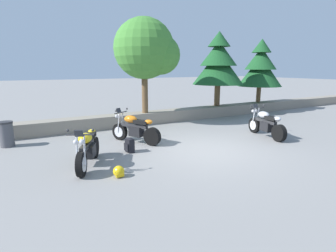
{
  "coord_description": "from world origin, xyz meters",
  "views": [
    {
      "loc": [
        -5.13,
        -6.62,
        2.6
      ],
      "look_at": [
        -0.74,
        1.2,
        0.65
      ],
      "focal_mm": 28.56,
      "sensor_mm": 36.0,
      "label": 1
    }
  ],
  "objects_px": {
    "pine_tree_mid_left": "(218,62)",
    "motorcycle_silver_far_right": "(266,124)",
    "rider_helmet": "(119,172)",
    "motorcycle_yellow_near_left": "(87,149)",
    "leafy_tree_far_left": "(148,50)",
    "rider_backpack": "(129,145)",
    "motorcycle_orange_centre": "(135,129)",
    "trash_bin": "(6,134)",
    "pine_tree_mid_right": "(260,67)"
  },
  "relations": [
    {
      "from": "motorcycle_silver_far_right",
      "to": "rider_backpack",
      "type": "height_order",
      "value": "motorcycle_silver_far_right"
    },
    {
      "from": "motorcycle_yellow_near_left",
      "to": "motorcycle_orange_centre",
      "type": "height_order",
      "value": "same"
    },
    {
      "from": "motorcycle_orange_centre",
      "to": "trash_bin",
      "type": "height_order",
      "value": "motorcycle_orange_centre"
    },
    {
      "from": "rider_backpack",
      "to": "trash_bin",
      "type": "xyz_separation_m",
      "value": [
        -3.37,
        2.61,
        0.19
      ]
    },
    {
      "from": "rider_helmet",
      "to": "pine_tree_mid_right",
      "type": "bearing_deg",
      "value": 27.34
    },
    {
      "from": "rider_helmet",
      "to": "pine_tree_mid_left",
      "type": "height_order",
      "value": "pine_tree_mid_left"
    },
    {
      "from": "motorcycle_yellow_near_left",
      "to": "rider_backpack",
      "type": "distance_m",
      "value": 1.56
    },
    {
      "from": "rider_helmet",
      "to": "motorcycle_orange_centre",
      "type": "bearing_deg",
      "value": 60.31
    },
    {
      "from": "rider_helmet",
      "to": "leafy_tree_far_left",
      "type": "xyz_separation_m",
      "value": [
        3.31,
        5.31,
        3.25
      ]
    },
    {
      "from": "rider_helmet",
      "to": "pine_tree_mid_left",
      "type": "xyz_separation_m",
      "value": [
        7.68,
        5.66,
        2.76
      ]
    },
    {
      "from": "motorcycle_orange_centre",
      "to": "pine_tree_mid_right",
      "type": "relative_size",
      "value": 0.5
    },
    {
      "from": "motorcycle_yellow_near_left",
      "to": "rider_backpack",
      "type": "height_order",
      "value": "motorcycle_yellow_near_left"
    },
    {
      "from": "pine_tree_mid_left",
      "to": "pine_tree_mid_right",
      "type": "height_order",
      "value": "pine_tree_mid_left"
    },
    {
      "from": "rider_backpack",
      "to": "trash_bin",
      "type": "height_order",
      "value": "trash_bin"
    },
    {
      "from": "rider_helmet",
      "to": "leafy_tree_far_left",
      "type": "height_order",
      "value": "leafy_tree_far_left"
    },
    {
      "from": "motorcycle_orange_centre",
      "to": "motorcycle_silver_far_right",
      "type": "height_order",
      "value": "same"
    },
    {
      "from": "motorcycle_yellow_near_left",
      "to": "trash_bin",
      "type": "height_order",
      "value": "motorcycle_yellow_near_left"
    },
    {
      "from": "trash_bin",
      "to": "motorcycle_silver_far_right",
      "type": "bearing_deg",
      "value": -20.97
    },
    {
      "from": "pine_tree_mid_left",
      "to": "motorcycle_yellow_near_left",
      "type": "bearing_deg",
      "value": -150.81
    },
    {
      "from": "motorcycle_yellow_near_left",
      "to": "pine_tree_mid_left",
      "type": "relative_size",
      "value": 0.48
    },
    {
      "from": "pine_tree_mid_left",
      "to": "pine_tree_mid_right",
      "type": "bearing_deg",
      "value": -0.52
    },
    {
      "from": "rider_helmet",
      "to": "leafy_tree_far_left",
      "type": "relative_size",
      "value": 0.07
    },
    {
      "from": "leafy_tree_far_left",
      "to": "pine_tree_mid_left",
      "type": "height_order",
      "value": "leafy_tree_far_left"
    },
    {
      "from": "leafy_tree_far_left",
      "to": "rider_helmet",
      "type": "bearing_deg",
      "value": -121.94
    },
    {
      "from": "motorcycle_yellow_near_left",
      "to": "motorcycle_silver_far_right",
      "type": "height_order",
      "value": "same"
    },
    {
      "from": "motorcycle_yellow_near_left",
      "to": "rider_helmet",
      "type": "xyz_separation_m",
      "value": [
        0.48,
        -1.11,
        -0.35
      ]
    },
    {
      "from": "motorcycle_yellow_near_left",
      "to": "pine_tree_mid_right",
      "type": "xyz_separation_m",
      "value": [
        11.37,
        4.53,
        2.2
      ]
    },
    {
      "from": "motorcycle_orange_centre",
      "to": "pine_tree_mid_right",
      "type": "height_order",
      "value": "pine_tree_mid_right"
    },
    {
      "from": "motorcycle_silver_far_right",
      "to": "rider_helmet",
      "type": "bearing_deg",
      "value": -170.97
    },
    {
      "from": "motorcycle_orange_centre",
      "to": "pine_tree_mid_right",
      "type": "bearing_deg",
      "value": 17.42
    },
    {
      "from": "motorcycle_yellow_near_left",
      "to": "rider_helmet",
      "type": "bearing_deg",
      "value": -66.72
    },
    {
      "from": "motorcycle_orange_centre",
      "to": "rider_helmet",
      "type": "height_order",
      "value": "motorcycle_orange_centre"
    },
    {
      "from": "motorcycle_yellow_near_left",
      "to": "pine_tree_mid_left",
      "type": "distance_m",
      "value": 9.65
    },
    {
      "from": "leafy_tree_far_left",
      "to": "rider_backpack",
      "type": "bearing_deg",
      "value": -123.29
    },
    {
      "from": "pine_tree_mid_left",
      "to": "motorcycle_silver_far_right",
      "type": "bearing_deg",
      "value": -106.98
    },
    {
      "from": "motorcycle_yellow_near_left",
      "to": "leafy_tree_far_left",
      "type": "relative_size",
      "value": 0.45
    },
    {
      "from": "motorcycle_silver_far_right",
      "to": "pine_tree_mid_right",
      "type": "relative_size",
      "value": 0.55
    },
    {
      "from": "motorcycle_silver_far_right",
      "to": "rider_backpack",
      "type": "relative_size",
      "value": 4.37
    },
    {
      "from": "motorcycle_silver_far_right",
      "to": "rider_helmet",
      "type": "distance_m",
      "value": 6.34
    },
    {
      "from": "rider_backpack",
      "to": "leafy_tree_far_left",
      "type": "relative_size",
      "value": 0.11
    },
    {
      "from": "pine_tree_mid_left",
      "to": "motorcycle_orange_centre",
      "type": "bearing_deg",
      "value": -154.24
    },
    {
      "from": "motorcycle_yellow_near_left",
      "to": "motorcycle_silver_far_right",
      "type": "bearing_deg",
      "value": -0.95
    },
    {
      "from": "pine_tree_mid_left",
      "to": "trash_bin",
      "type": "relative_size",
      "value": 4.62
    },
    {
      "from": "rider_backpack",
      "to": "pine_tree_mid_right",
      "type": "bearing_deg",
      "value": 21.52
    },
    {
      "from": "motorcycle_silver_far_right",
      "to": "rider_backpack",
      "type": "xyz_separation_m",
      "value": [
        -5.31,
        0.72,
        -0.24
      ]
    },
    {
      "from": "motorcycle_yellow_near_left",
      "to": "rider_backpack",
      "type": "xyz_separation_m",
      "value": [
        1.42,
        0.6,
        -0.24
      ]
    },
    {
      "from": "motorcycle_silver_far_right",
      "to": "trash_bin",
      "type": "bearing_deg",
      "value": 159.03
    },
    {
      "from": "motorcycle_orange_centre",
      "to": "pine_tree_mid_left",
      "type": "bearing_deg",
      "value": 25.76
    },
    {
      "from": "motorcycle_orange_centre",
      "to": "pine_tree_mid_right",
      "type": "distance_m",
      "value": 10.05
    },
    {
      "from": "rider_helmet",
      "to": "pine_tree_mid_right",
      "type": "distance_m",
      "value": 12.53
    }
  ]
}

